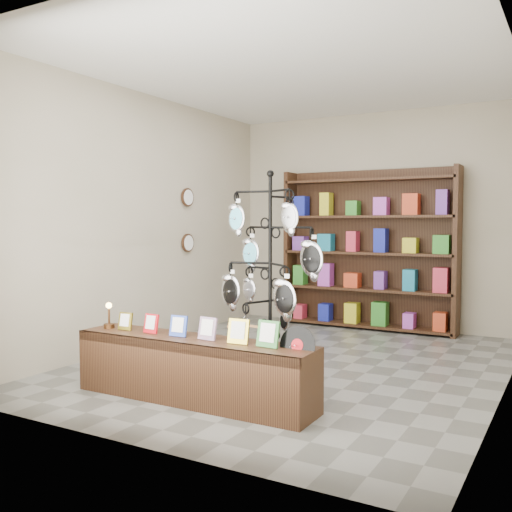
% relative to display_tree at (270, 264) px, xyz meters
% --- Properties ---
extents(ground, '(5.00, 5.00, 0.00)m').
position_rel_display_tree_xyz_m(ground, '(-0.19, 0.93, -1.11)').
color(ground, slate).
rests_on(ground, ground).
extents(room_envelope, '(5.00, 5.00, 5.00)m').
position_rel_display_tree_xyz_m(room_envelope, '(-0.19, 0.93, 0.74)').
color(room_envelope, '#AEA18C').
rests_on(room_envelope, ground).
extents(display_tree, '(1.00, 0.96, 1.92)m').
position_rel_display_tree_xyz_m(display_tree, '(0.00, 0.00, 0.00)').
color(display_tree, black).
rests_on(display_tree, ground).
extents(front_shelf, '(2.13, 0.44, 0.75)m').
position_rel_display_tree_xyz_m(front_shelf, '(-0.39, -0.61, -0.85)').
color(front_shelf, black).
rests_on(front_shelf, ground).
extents(back_shelving, '(2.42, 0.36, 2.20)m').
position_rel_display_tree_xyz_m(back_shelving, '(-0.19, 3.23, -0.08)').
color(back_shelving, black).
rests_on(back_shelving, ground).
extents(wall_clocks, '(0.03, 0.24, 0.84)m').
position_rel_display_tree_xyz_m(wall_clocks, '(-2.16, 1.73, 0.39)').
color(wall_clocks, black).
rests_on(wall_clocks, ground).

